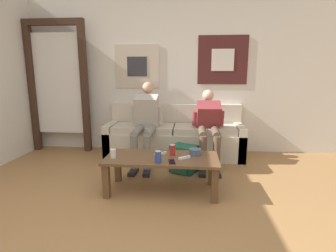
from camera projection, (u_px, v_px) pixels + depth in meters
wall_back at (158, 75)px, 4.37m from camera, size 10.00×0.07×2.55m
door_frame at (58, 80)px, 4.32m from camera, size 1.00×0.10×2.15m
couch at (174, 138)px, 4.20m from camera, size 2.15×0.68×0.81m
coffee_table at (162, 163)px, 2.91m from camera, size 1.25×0.55×0.40m
person_seated_adult at (146, 120)px, 3.81m from camera, size 0.47×0.95×1.18m
person_seated_teen at (209, 124)px, 3.76m from camera, size 0.47×0.96×1.06m
backpack at (183, 159)px, 3.51m from camera, size 0.40×0.38×0.36m
ceramic_bowl at (195, 151)px, 2.96m from camera, size 0.14×0.14×0.07m
pillar_candle at (113, 153)px, 2.85m from camera, size 0.06×0.06×0.11m
drink_can_blue at (158, 157)px, 2.70m from camera, size 0.07×0.07×0.12m
drink_can_red at (172, 150)px, 2.94m from camera, size 0.07×0.07×0.12m
game_controller_near_left at (161, 153)px, 2.98m from camera, size 0.14×0.11×0.03m
game_controller_near_right at (185, 158)px, 2.83m from camera, size 0.13×0.12×0.03m
cell_phone at (172, 162)px, 2.72m from camera, size 0.09×0.15×0.01m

